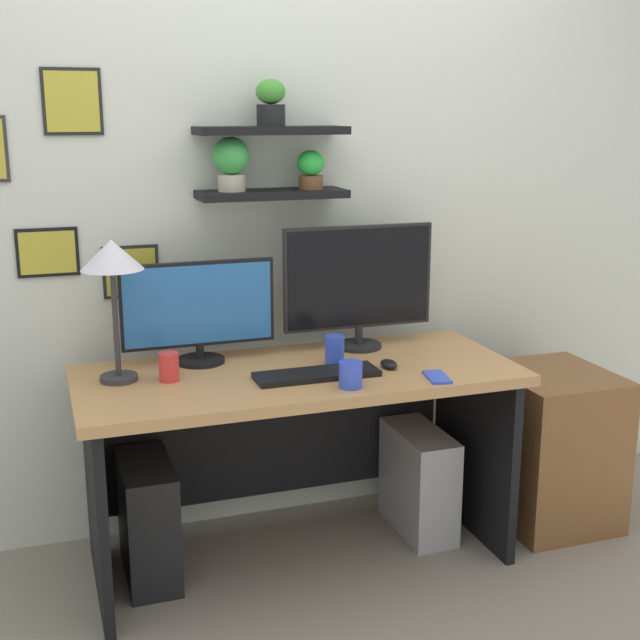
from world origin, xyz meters
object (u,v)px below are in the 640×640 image
object	(u,v)px
computer_mouse	(389,364)
computer_tower_right	(419,481)
monitor_left	(198,310)
coffee_mug	(351,375)
desk_lamp	(112,265)
pen_cup	(169,367)
water_cup	(335,350)
desk	(294,420)
computer_tower_left	(148,519)
keyboard	(317,374)
monitor_right	(359,283)
drawer_cabinet	(551,446)
cell_phone	(437,377)

from	to	relation	value
computer_mouse	computer_tower_right	size ratio (longest dim) A/B	0.21
monitor_left	coffee_mug	bearing A→B (deg)	-47.31
desk_lamp	pen_cup	size ratio (longest dim) A/B	4.94
desk_lamp	computer_tower_right	size ratio (longest dim) A/B	1.16
monitor_left	coffee_mug	xyz separation A→B (m)	(0.42, -0.46, -0.15)
water_cup	desk	bearing A→B (deg)	168.26
computer_tower_left	monitor_left	bearing A→B (deg)	32.83
pen_cup	computer_tower_left	distance (m)	0.59
keyboard	pen_cup	distance (m)	0.51
desk_lamp	desk	bearing A→B (deg)	-2.90
desk_lamp	monitor_right	bearing A→B (deg)	7.95
monitor_left	drawer_cabinet	size ratio (longest dim) A/B	0.90
water_cup	pen_cup	bearing A→B (deg)	179.59
computer_mouse	desk_lamp	xyz separation A→B (m)	(-0.95, 0.17, 0.39)
monitor_right	computer_tower_right	size ratio (longest dim) A/B	1.43
coffee_mug	monitor_right	bearing A→B (deg)	65.80
desk	cell_phone	bearing A→B (deg)	-35.26
keyboard	water_cup	distance (m)	0.17
desk_lamp	computer_tower_left	world-z (taller)	desk_lamp
monitor_right	computer_tower_left	xyz separation A→B (m)	(-0.87, -0.15, -0.79)
pen_cup	computer_tower_left	size ratio (longest dim) A/B	0.23
pen_cup	computer_tower_left	world-z (taller)	pen_cup
monitor_right	water_cup	size ratio (longest dim) A/B	5.50
keyboard	water_cup	size ratio (longest dim) A/B	4.00
keyboard	computer_mouse	size ratio (longest dim) A/B	4.89
computer_mouse	desk_lamp	distance (m)	1.04
pen_cup	water_cup	size ratio (longest dim) A/B	0.91
water_cup	computer_tower_right	xyz separation A→B (m)	(0.38, 0.04, -0.59)
desk	keyboard	world-z (taller)	keyboard
pen_cup	monitor_right	bearing A→B (deg)	13.74
monitor_left	cell_phone	distance (m)	0.90
desk	coffee_mug	distance (m)	0.41
monitor_right	drawer_cabinet	bearing A→B (deg)	-16.93
monitor_left	computer_tower_left	bearing A→B (deg)	-147.17
desk_lamp	computer_tower_left	size ratio (longest dim) A/B	1.12
cell_phone	computer_tower_right	distance (m)	0.63
keyboard	drawer_cabinet	size ratio (longest dim) A/B	0.69
keyboard	drawer_cabinet	bearing A→B (deg)	4.48
monitor_left	cell_phone	size ratio (longest dim) A/B	4.06
computer_mouse	cell_phone	world-z (taller)	computer_mouse
keyboard	coffee_mug	distance (m)	0.17
monitor_left	computer_tower_right	size ratio (longest dim) A/B	1.34
coffee_mug	drawer_cabinet	bearing A→B (deg)	13.13
monitor_left	computer_mouse	xyz separation A→B (m)	(0.64, -0.30, -0.18)
computer_tower_left	keyboard	bearing A→B (deg)	-15.19
desk_lamp	computer_tower_right	bearing A→B (deg)	-1.11
desk	water_cup	size ratio (longest dim) A/B	14.44
pen_cup	water_cup	world-z (taller)	water_cup
desk	computer_tower_left	world-z (taller)	desk
pen_cup	computer_tower_left	xyz separation A→B (m)	(-0.10, 0.04, -0.58)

